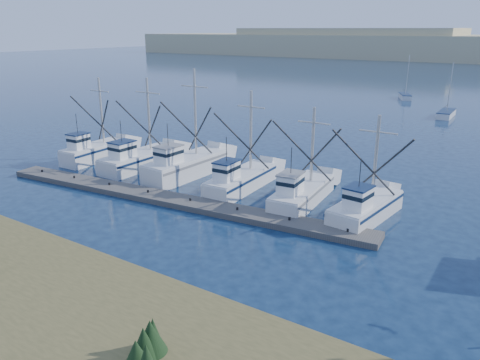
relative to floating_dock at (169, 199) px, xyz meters
The scene contains 5 objects.
ground 10.20m from the floating_dock, 35.37° to the right, with size 500.00×500.00×0.00m, color #0C1D37.
floating_dock is the anchor object (origin of this frame).
trawler_fleet 5.30m from the floating_dock, 98.30° to the left, with size 31.08×8.96×9.44m.
sailboat_near 51.59m from the floating_dock, 78.04° to the left, with size 1.99×6.08×8.10m.
sailboat_far 66.55m from the floating_dock, 89.70° to the left, with size 3.62×5.60×8.10m.
Camera 1 is at (14.89, -19.37, 12.75)m, focal length 35.00 mm.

